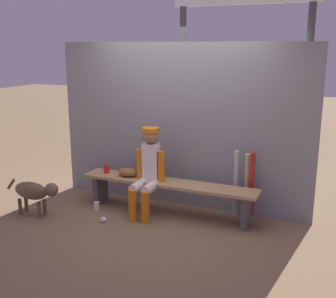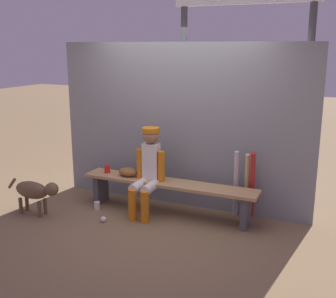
{
  "view_description": "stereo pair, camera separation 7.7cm",
  "coord_description": "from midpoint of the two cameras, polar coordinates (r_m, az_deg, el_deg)",
  "views": [
    {
      "loc": [
        2.1,
        -4.91,
        2.24
      ],
      "look_at": [
        0.0,
        0.0,
        0.91
      ],
      "focal_mm": 44.76,
      "sensor_mm": 36.0,
      "label": 1
    },
    {
      "loc": [
        2.17,
        -4.88,
        2.24
      ],
      "look_at": [
        0.0,
        0.0,
        0.91
      ],
      "focal_mm": 44.76,
      "sensor_mm": 36.0,
      "label": 2
    }
  ],
  "objects": [
    {
      "name": "baseball",
      "position": [
        5.58,
        -9.18,
        -9.47
      ],
      "size": [
        0.07,
        0.07,
        0.07
      ],
      "primitive_type": "sphere",
      "color": "white",
      "rests_on": "ground_plane"
    },
    {
      "name": "chainlink_fence",
      "position": [
        5.82,
        1.21,
        3.09
      ],
      "size": [
        3.69,
        0.03,
        2.28
      ],
      "primitive_type": "cube",
      "color": "gray",
      "rests_on": "ground_plane"
    },
    {
      "name": "player_seated",
      "position": [
        5.58,
        -3.2,
        -2.69
      ],
      "size": [
        0.41,
        0.55,
        1.18
      ],
      "color": "silver",
      "rests_on": "ground_plane"
    },
    {
      "name": "cup_on_ground",
      "position": [
        5.99,
        -10.07,
        -7.65
      ],
      "size": [
        0.08,
        0.08,
        0.11
      ],
      "primitive_type": "cylinder",
      "color": "silver",
      "rests_on": "ground_plane"
    },
    {
      "name": "bat_wood_natural",
      "position": [
        5.63,
        10.29,
        -4.86
      ],
      "size": [
        0.09,
        0.2,
        0.89
      ],
      "primitive_type": "cylinder",
      "rotation": [
        0.14,
        0.0,
        0.15
      ],
      "color": "tan",
      "rests_on": "ground_plane"
    },
    {
      "name": "baseball_glove",
      "position": [
        5.87,
        -5.88,
        -3.13
      ],
      "size": [
        0.28,
        0.2,
        0.12
      ],
      "primitive_type": "ellipsoid",
      "color": "brown",
      "rests_on": "dugout_bench"
    },
    {
      "name": "bat_aluminum_red",
      "position": [
        5.58,
        10.99,
        -4.81
      ],
      "size": [
        0.12,
        0.3,
        0.94
      ],
      "primitive_type": "cylinder",
      "rotation": [
        0.24,
        0.0,
        0.18
      ],
      "color": "#B22323",
      "rests_on": "ground_plane"
    },
    {
      "name": "scoreboard",
      "position": [
        6.14,
        10.54,
        17.92
      ],
      "size": [
        2.31,
        0.27,
        3.8
      ],
      "color": "#3F3F42",
      "rests_on": "ground_plane"
    },
    {
      "name": "ground_plane",
      "position": [
        5.79,
        -0.38,
        -8.79
      ],
      "size": [
        30.0,
        30.0,
        0.0
      ],
      "primitive_type": "plane",
      "color": "brown"
    },
    {
      "name": "dog",
      "position": [
        5.91,
        -18.08,
        -5.53
      ],
      "size": [
        0.84,
        0.2,
        0.49
      ],
      "color": "brown",
      "rests_on": "ground_plane"
    },
    {
      "name": "dugout_bench",
      "position": [
        5.66,
        -0.39,
        -5.43
      ],
      "size": [
        2.44,
        0.36,
        0.46
      ],
      "color": "tan",
      "rests_on": "ground_plane"
    },
    {
      "name": "bat_aluminum_silver",
      "position": [
        5.62,
        8.84,
        -4.7
      ],
      "size": [
        0.09,
        0.16,
        0.91
      ],
      "primitive_type": "cylinder",
      "rotation": [
        0.1,
        0.0,
        0.16
      ],
      "color": "#B7B7BC",
      "rests_on": "ground_plane"
    },
    {
      "name": "cup_on_bench",
      "position": [
        6.05,
        -8.71,
        -2.74
      ],
      "size": [
        0.08,
        0.08,
        0.11
      ],
      "primitive_type": "cylinder",
      "color": "red",
      "rests_on": "dugout_bench"
    }
  ]
}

